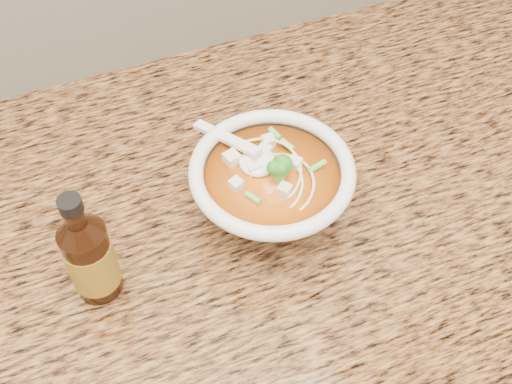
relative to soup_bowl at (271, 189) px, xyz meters
name	(u,v)px	position (x,y,z in m)	size (l,w,h in m)	color
counter_slab	(124,252)	(-0.18, 0.02, -0.07)	(4.00, 0.68, 0.04)	olive
soup_bowl	(271,189)	(0.00, 0.00, 0.00)	(0.19, 0.21, 0.11)	white
hot_sauce_bottle	(90,257)	(-0.22, -0.02, 0.02)	(0.06, 0.06, 0.16)	#3A1707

